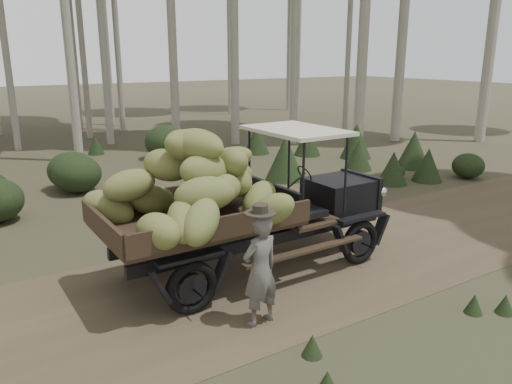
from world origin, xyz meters
TOP-DOWN VIEW (x-y plane):
  - ground at (0.00, 0.00)m, footprint 120.00×120.00m
  - dirt_track at (0.00, 0.00)m, footprint 70.00×4.00m
  - banana_truck at (-0.53, 0.30)m, footprint 5.50×2.76m
  - farmer at (-0.83, -1.26)m, footprint 0.63×0.48m
  - undergrowth at (1.61, 2.76)m, footprint 24.83×25.20m

SIDE VIEW (x-z plane):
  - ground at x=0.00m, z-range 0.00..0.00m
  - dirt_track at x=0.00m, z-range 0.00..0.01m
  - undergrowth at x=1.61m, z-range -0.11..1.22m
  - farmer at x=-0.83m, z-range -0.05..1.70m
  - banana_truck at x=-0.53m, z-range 0.21..2.85m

